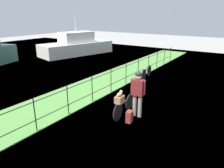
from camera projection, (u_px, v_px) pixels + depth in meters
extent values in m
plane|color=#9E9993|center=(151.00, 110.00, 8.01)|extent=(60.00, 60.00, 0.00)
cube|color=#569342|center=(83.00, 91.00, 9.85)|extent=(27.00, 2.40, 0.03)
plane|color=#60849E|center=(8.00, 72.00, 13.17)|extent=(30.00, 30.00, 0.00)
cylinder|color=#28231E|center=(35.00, 115.00, 6.34)|extent=(0.04, 0.04, 1.11)
cylinder|color=#28231E|center=(68.00, 101.00, 7.43)|extent=(0.04, 0.04, 1.11)
cylinder|color=#28231E|center=(92.00, 90.00, 8.52)|extent=(0.04, 0.04, 1.11)
cylinder|color=#28231E|center=(111.00, 81.00, 9.61)|extent=(0.04, 0.04, 1.11)
cylinder|color=#28231E|center=(126.00, 74.00, 10.70)|extent=(0.04, 0.04, 1.11)
cylinder|color=#28231E|center=(138.00, 69.00, 11.79)|extent=(0.04, 0.04, 1.11)
cylinder|color=#28231E|center=(148.00, 64.00, 12.88)|extent=(0.04, 0.04, 1.11)
cylinder|color=#28231E|center=(157.00, 60.00, 13.97)|extent=(0.04, 0.04, 1.11)
cylinder|color=#28231E|center=(164.00, 57.00, 15.06)|extent=(0.04, 0.04, 1.11)
cylinder|color=#28231E|center=(171.00, 54.00, 16.15)|extent=(0.04, 0.04, 1.11)
cylinder|color=#28231E|center=(102.00, 89.00, 9.12)|extent=(18.00, 0.03, 0.03)
cylinder|color=#28231E|center=(102.00, 75.00, 8.92)|extent=(18.00, 0.03, 0.03)
cylinder|color=black|center=(130.00, 102.00, 7.89)|extent=(0.64, 0.10, 0.64)
cylinder|color=black|center=(118.00, 112.00, 7.09)|extent=(0.64, 0.10, 0.64)
cylinder|color=#2D2D33|center=(124.00, 102.00, 7.43)|extent=(0.76, 0.11, 0.04)
cube|color=black|center=(119.00, 105.00, 7.11)|extent=(0.21, 0.11, 0.06)
cube|color=slate|center=(119.00, 103.00, 7.09)|extent=(0.37, 0.19, 0.02)
cube|color=olive|center=(119.00, 99.00, 7.05)|extent=(0.36, 0.27, 0.23)
ellipsoid|color=tan|center=(120.00, 94.00, 6.99)|extent=(0.29, 0.16, 0.13)
sphere|color=tan|center=(121.00, 92.00, 7.07)|extent=(0.11, 0.11, 0.11)
cylinder|color=gray|center=(135.00, 105.00, 7.42)|extent=(0.14, 0.14, 0.82)
cylinder|color=gray|center=(140.00, 106.00, 7.33)|extent=(0.14, 0.14, 0.82)
cube|color=maroon|center=(138.00, 87.00, 7.16)|extent=(0.29, 0.42, 0.56)
cylinder|color=maroon|center=(132.00, 86.00, 7.25)|extent=(0.10, 0.10, 0.50)
cylinder|color=maroon|center=(144.00, 88.00, 7.05)|extent=(0.10, 0.10, 0.50)
sphere|color=tan|center=(138.00, 77.00, 7.03)|extent=(0.22, 0.22, 0.22)
sphere|color=black|center=(139.00, 74.00, 7.01)|extent=(0.23, 0.23, 0.23)
cube|color=maroon|center=(129.00, 117.00, 7.03)|extent=(0.31, 0.22, 0.40)
cylinder|color=#38383D|center=(136.00, 81.00, 10.69)|extent=(0.20, 0.20, 0.43)
cylinder|color=black|center=(149.00, 71.00, 12.27)|extent=(0.65, 0.12, 0.65)
cylinder|color=black|center=(144.00, 75.00, 11.47)|extent=(0.65, 0.12, 0.65)
cylinder|color=#2D2D33|center=(147.00, 70.00, 11.82)|extent=(0.75, 0.13, 0.04)
cube|color=black|center=(145.00, 70.00, 11.50)|extent=(0.21, 0.11, 0.06)
cube|color=slate|center=(145.00, 69.00, 11.47)|extent=(0.38, 0.20, 0.02)
cube|color=silver|center=(77.00, 48.00, 18.98)|extent=(7.00, 3.87, 1.07)
cube|color=silver|center=(76.00, 37.00, 18.66)|extent=(3.23, 2.30, 0.93)
cylinder|color=#B2B2B2|center=(75.00, 23.00, 18.25)|extent=(0.10, 0.10, 1.60)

